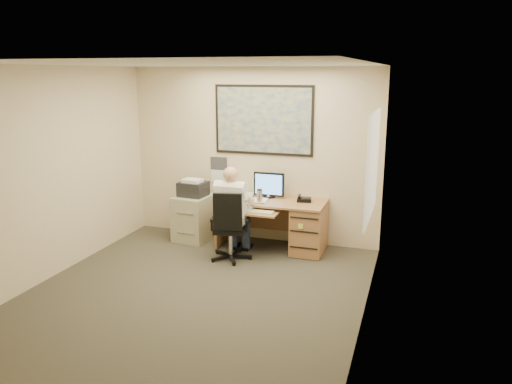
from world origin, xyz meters
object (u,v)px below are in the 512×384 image
(desk, at_px, (294,221))
(person, at_px, (231,213))
(filing_cabinet, at_px, (194,213))
(office_chair, at_px, (229,240))

(desk, distance_m, person, 1.00)
(desk, relative_size, filing_cabinet, 1.62)
(desk, bearing_deg, person, -140.93)
(desk, distance_m, filing_cabinet, 1.62)
(person, bearing_deg, office_chair, -98.12)
(desk, xyz_separation_m, office_chair, (-0.77, -0.69, -0.15))
(desk, bearing_deg, filing_cabinet, -179.43)
(office_chair, relative_size, person, 0.76)
(filing_cabinet, bearing_deg, desk, 5.81)
(filing_cabinet, bearing_deg, office_chair, -33.17)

